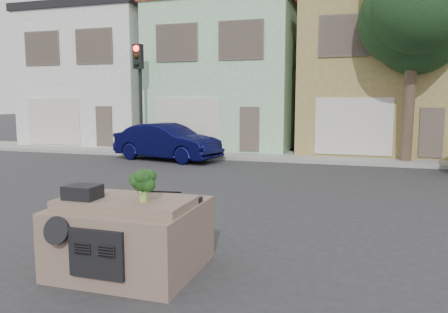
% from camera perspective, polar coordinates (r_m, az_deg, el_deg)
% --- Properties ---
extents(ground_plane, '(120.00, 120.00, 0.00)m').
position_cam_1_polar(ground_plane, '(9.56, -2.99, -8.03)').
color(ground_plane, '#303033').
rests_on(ground_plane, ground).
extents(sidewalk, '(40.00, 3.00, 0.15)m').
position_cam_1_polar(sidewalk, '(19.57, 7.71, 0.05)').
color(sidewalk, gray).
rests_on(sidewalk, ground).
extents(townhouse_white, '(7.20, 8.20, 7.55)m').
position_cam_1_polar(townhouse_white, '(27.19, -14.46, 9.73)').
color(townhouse_white, white).
rests_on(townhouse_white, ground).
extents(townhouse_mint, '(7.20, 8.20, 7.55)m').
position_cam_1_polar(townhouse_mint, '(24.13, 1.14, 10.29)').
color(townhouse_mint, '#A2D8A9').
rests_on(townhouse_mint, ground).
extents(townhouse_tan, '(7.20, 8.20, 7.55)m').
position_cam_1_polar(townhouse_tan, '(23.19, 19.52, 9.99)').
color(townhouse_tan, '#9B874C').
rests_on(townhouse_tan, ground).
extents(navy_sedan, '(5.00, 2.72, 1.56)m').
position_cam_1_polar(navy_sedan, '(18.81, -7.40, -0.46)').
color(navy_sedan, '#070834').
rests_on(navy_sedan, ground).
extents(traffic_signal, '(0.40, 0.40, 5.10)m').
position_cam_1_polar(traffic_signal, '(20.58, -10.95, 7.25)').
color(traffic_signal, black).
rests_on(traffic_signal, ground).
extents(tree_near, '(4.40, 4.00, 8.50)m').
position_cam_1_polar(tree_near, '(18.61, 23.27, 12.05)').
color(tree_near, '#1A371A').
rests_on(tree_near, ground).
extents(car_dashboard, '(2.00, 1.80, 1.12)m').
position_cam_1_polar(car_dashboard, '(6.79, -11.96, -9.73)').
color(car_dashboard, '#796052').
rests_on(car_dashboard, ground).
extents(instrument_hump, '(0.48, 0.38, 0.20)m').
position_cam_1_polar(instrument_hump, '(6.64, -17.98, -4.43)').
color(instrument_hump, black).
rests_on(instrument_hump, car_dashboard).
extents(wiper_arm, '(0.69, 0.15, 0.02)m').
position_cam_1_polar(wiper_arm, '(6.84, -8.48, -4.57)').
color(wiper_arm, black).
rests_on(wiper_arm, car_dashboard).
extents(broccoli, '(0.55, 0.55, 0.47)m').
position_cam_1_polar(broccoli, '(6.23, -10.54, -3.69)').
color(broccoli, '#153410').
rests_on(broccoli, car_dashboard).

